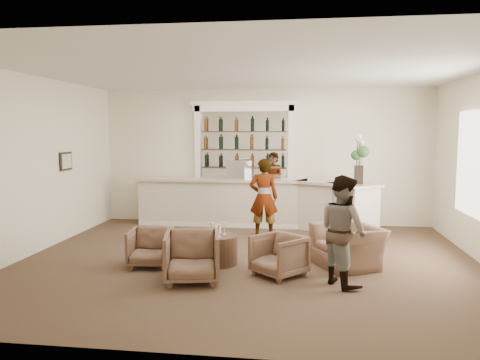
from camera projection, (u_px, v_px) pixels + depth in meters
The scene contains 19 objects.
ground at pixel (248, 261), 8.20m from camera, with size 8.00×8.00×0.00m, color brown.
room_shell at pixel (261, 128), 8.64m from camera, with size 8.04×7.02×3.32m.
bar_counter at pixel (256, 203), 11.12m from camera, with size 5.72×1.80×1.14m.
back_bar_alcove at pixel (244, 141), 11.42m from camera, with size 2.64×0.25×3.00m.
cocktail_table at pixel (218, 250), 8.02m from camera, with size 0.67×0.67×0.50m, color #4A2D20.
sommelier at pixel (264, 198), 10.08m from camera, with size 0.62×0.41×1.70m, color gray.
guest at pixel (343, 230), 6.90m from camera, with size 0.80×0.62×1.64m, color gray.
armchair_left at pixel (150, 247), 7.90m from camera, with size 0.68×0.70×0.64m, color brown.
armchair_center at pixel (192, 257), 7.08m from camera, with size 0.81×0.84×0.76m, color brown.
armchair_right at pixel (279, 256), 7.35m from camera, with size 0.70×0.72×0.65m, color brown.
armchair_far at pixel (348, 246), 7.87m from camera, with size 1.07×0.93×0.69m, color brown.
espresso_machine at pixel (239, 170), 11.15m from camera, with size 0.49×0.41×0.43m, color #ABABAF.
flower_vase at pixel (359, 156), 10.04m from camera, with size 0.28×0.28×1.06m.
wine_glass_bar_left at pixel (285, 175), 10.91m from camera, with size 0.07×0.07×0.21m, color white, non-canonical shape.
wine_glass_bar_right at pixel (264, 175), 11.03m from camera, with size 0.07×0.07×0.21m, color white, non-canonical shape.
wine_glass_tbl_a at pixel (211, 229), 8.03m from camera, with size 0.07×0.07×0.21m, color white, non-canonical shape.
wine_glass_tbl_b at pixel (225, 228), 8.05m from camera, with size 0.07×0.07×0.21m, color white, non-canonical shape.
wine_glass_tbl_c at pixel (219, 231), 7.85m from camera, with size 0.07×0.07×0.21m, color white, non-canonical shape.
napkin_holder at pixel (218, 230), 8.13m from camera, with size 0.08×0.08×0.12m, color white.
Camera 1 is at (0.93, -7.96, 2.28)m, focal length 35.00 mm.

